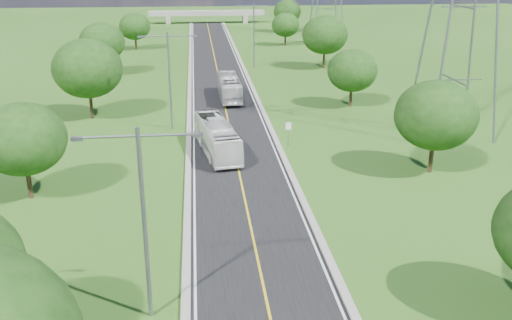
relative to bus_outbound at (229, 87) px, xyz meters
The scene contains 20 objects.
ground 3.27m from the bus_outbound, 106.00° to the left, with size 260.00×260.00×0.00m, color #2D5518.
road 8.95m from the bus_outbound, 95.20° to the left, with size 8.00×150.00×0.06m, color black.
curb_left 10.23m from the bus_outbound, 119.88° to the left, with size 0.50×150.00×0.22m, color gray.
curb_right 9.55m from the bus_outbound, 68.57° to the left, with size 0.50×150.00×0.22m, color gray.
speed_limit_sign 19.72m from the bus_outbound, 77.11° to the right, with size 0.55×0.09×2.40m.
overpass 82.80m from the bus_outbound, 90.55° to the left, with size 30.00×3.00×3.20m.
streetlight_near_left 45.93m from the bus_outbound, 98.55° to the right, with size 5.90×0.25×10.00m.
streetlight_mid_left 14.66m from the bus_outbound, 119.11° to the right, with size 5.90×0.25×10.00m.
streetlight_far_right 21.88m from the bus_outbound, 75.96° to the left, with size 5.90×0.25×10.00m.
tree_lb 33.84m from the bus_outbound, 119.91° to the right, with size 6.30×6.30×7.33m.
tree_lc 17.84m from the bus_outbound, 155.47° to the right, with size 7.56×7.56×8.79m.
tree_ld 24.71m from the bus_outbound, 136.67° to the left, with size 6.72×6.72×7.82m.
tree_le 43.66m from the bus_outbound, 110.56° to the left, with size 5.88×5.88×6.84m.
tree_rb 31.36m from the bus_outbound, 60.81° to the right, with size 6.72×6.72×7.82m.
tree_rc 15.39m from the bus_outbound, 20.15° to the right, with size 5.88×5.88×6.84m.
tree_rd 25.09m from the bus_outbound, 49.23° to the left, with size 7.14×7.14×8.30m.
tree_re 45.00m from the bus_outbound, 72.25° to the left, with size 5.46×5.46×6.35m.
tree_rf 65.18m from the bus_outbound, 74.68° to the left, with size 6.30×6.30×7.33m.
bus_outbound is the anchor object (origin of this frame).
bus_inbound 20.67m from the bus_outbound, 96.72° to the right, with size 2.50×10.67×2.97m, color white.
Camera 1 is at (-3.26, -12.98, 17.39)m, focal length 40.00 mm.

